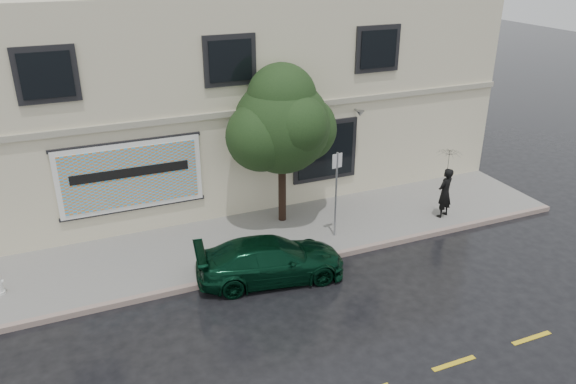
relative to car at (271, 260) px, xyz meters
name	(u,v)px	position (x,y,z in m)	size (l,w,h in m)	color
ground	(297,300)	(0.24, -1.20, -0.58)	(90.00, 90.00, 0.00)	black
sidewalk	(254,240)	(0.24, 2.05, -0.50)	(20.00, 3.50, 0.15)	gray
curb	(275,269)	(0.24, 0.30, -0.50)	(20.00, 0.18, 0.16)	slate
building	(199,88)	(0.24, 7.80, 2.92)	(20.00, 8.12, 7.00)	beige
billboard	(131,176)	(-2.96, 3.72, 1.47)	(4.30, 0.16, 2.20)	white
car	(271,260)	(0.00, 0.00, 0.00)	(1.76, 3.98, 1.16)	black
pedestrian	(445,193)	(6.44, 1.08, 0.40)	(0.61, 0.40, 1.67)	black
umbrella	(449,159)	(6.44, 1.08, 1.56)	(0.87, 0.87, 0.64)	black
street_tree	(282,126)	(1.52, 2.88, 2.72)	(2.92, 2.92, 4.62)	black
sign_pole	(336,187)	(2.58, 1.27, 1.18)	(0.33, 0.06, 2.70)	#94969D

